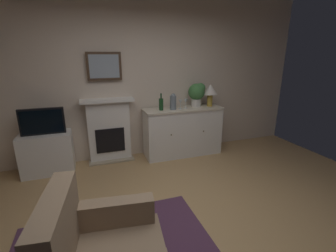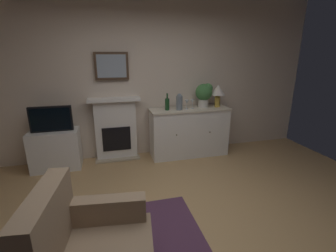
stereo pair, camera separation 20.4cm
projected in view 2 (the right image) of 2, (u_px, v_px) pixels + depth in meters
The scene contains 13 objects.
ground_plane at pixel (184, 233), 2.56m from camera, with size 6.27×4.45×0.10m, color tan.
wall_rear at pixel (146, 77), 4.17m from camera, with size 6.27×0.06×2.83m, color beige.
fireplace_unit at pixel (116, 129), 4.16m from camera, with size 0.87×0.30×1.10m.
framed_picture at pixel (112, 66), 3.89m from camera, with size 0.55×0.04×0.45m.
sideboard_cabinet at pixel (189, 132), 4.34m from camera, with size 1.43×0.49×0.88m.
table_lamp at pixel (218, 92), 4.26m from camera, with size 0.26×0.26×0.40m.
wine_bottle at pixel (167, 104), 4.06m from camera, with size 0.08×0.08×0.29m.
wine_glass_left at pixel (187, 102), 4.12m from camera, with size 0.07×0.07×0.16m.
wine_glass_center at pixel (192, 102), 4.17m from camera, with size 0.07×0.07×0.16m.
vase_decorative at pixel (179, 102), 4.08m from camera, with size 0.11×0.11×0.28m.
tv_cabinet at pixel (56, 150), 3.84m from camera, with size 0.75×0.42×0.64m.
tv_set at pixel (51, 119), 3.67m from camera, with size 0.62×0.07×0.40m.
potted_plant_small at pixel (204, 93), 4.25m from camera, with size 0.30×0.30×0.43m.
Camera 2 is at (-0.70, -2.00, 1.80)m, focal length 25.35 mm.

